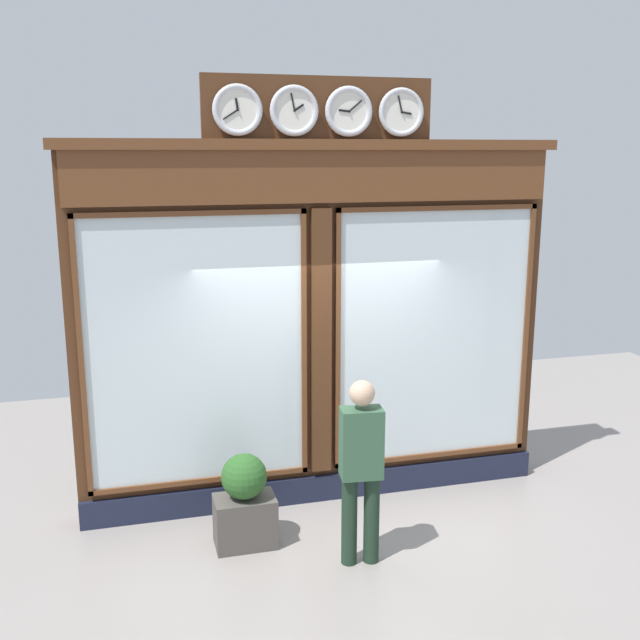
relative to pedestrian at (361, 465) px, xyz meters
The scene contains 4 objects.
shop_facade 1.70m from the pedestrian, 89.03° to the right, with size 4.93×0.42×4.27m.
pedestrian is the anchor object (origin of this frame).
planter_box 1.29m from the pedestrian, 30.77° to the right, with size 0.56×0.36×0.48m, color #4C4742.
planter_shrub 1.12m from the pedestrian, 30.77° to the right, with size 0.42×0.42×0.42m, color #285623.
Camera 1 is at (1.89, 7.00, 3.58)m, focal length 41.87 mm.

